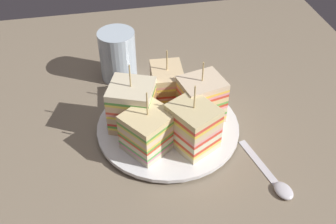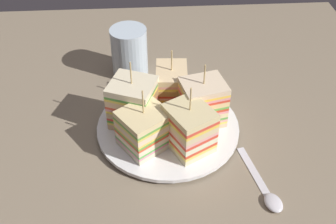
% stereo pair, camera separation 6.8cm
% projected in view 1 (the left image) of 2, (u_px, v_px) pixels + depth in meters
% --- Properties ---
extents(ground_plane, '(0.93, 0.94, 0.02)m').
position_uv_depth(ground_plane, '(168.00, 134.00, 0.72)').
color(ground_plane, '#80705B').
extents(plate, '(0.25, 0.25, 0.01)m').
position_uv_depth(plate, '(168.00, 127.00, 0.71)').
color(plate, white).
rests_on(plate, ground_plane).
extents(sandwich_wedge_0, '(0.09, 0.09, 0.13)m').
position_uv_depth(sandwich_wedge_0, '(133.00, 106.00, 0.68)').
color(sandwich_wedge_0, '#DDB37E').
rests_on(sandwich_wedge_0, plate).
extents(sandwich_wedge_1, '(0.10, 0.10, 0.11)m').
position_uv_depth(sandwich_wedge_1, '(149.00, 131.00, 0.64)').
color(sandwich_wedge_1, beige).
rests_on(sandwich_wedge_1, plate).
extents(sandwich_wedge_2, '(0.09, 0.09, 0.12)m').
position_uv_depth(sandwich_wedge_2, '(193.00, 126.00, 0.65)').
color(sandwich_wedge_2, beige).
rests_on(sandwich_wedge_2, plate).
extents(sandwich_wedge_3, '(0.08, 0.08, 0.12)m').
position_uv_depth(sandwich_wedge_3, '(201.00, 100.00, 0.69)').
color(sandwich_wedge_3, beige).
rests_on(sandwich_wedge_3, plate).
extents(sandwich_wedge_4, '(0.06, 0.08, 0.11)m').
position_uv_depth(sandwich_wedge_4, '(167.00, 87.00, 0.73)').
color(sandwich_wedge_4, beige).
rests_on(sandwich_wedge_4, plate).
extents(chip_pile, '(0.08, 0.06, 0.03)m').
position_uv_depth(chip_pile, '(169.00, 122.00, 0.69)').
color(chip_pile, '#EBCC6B').
rests_on(chip_pile, plate).
extents(spoon, '(0.05, 0.14, 0.01)m').
position_uv_depth(spoon, '(277.00, 183.00, 0.62)').
color(spoon, silver).
rests_on(spoon, ground_plane).
extents(drinking_glass, '(0.07, 0.07, 0.10)m').
position_uv_depth(drinking_glass, '(118.00, 59.00, 0.81)').
color(drinking_glass, silver).
rests_on(drinking_glass, ground_plane).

